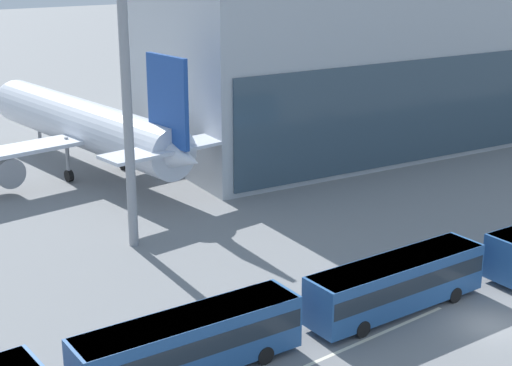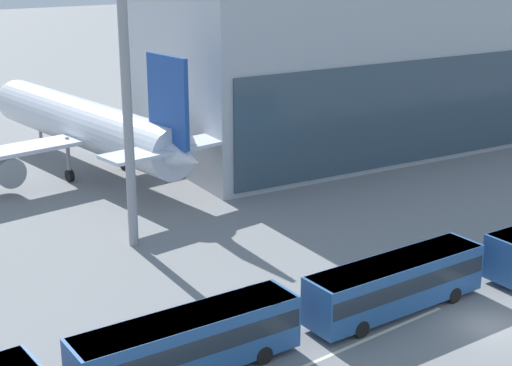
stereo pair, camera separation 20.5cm
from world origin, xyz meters
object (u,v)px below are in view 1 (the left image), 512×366
Objects in this scene: shuttle_bus_2 at (397,281)px; floodlight_mast at (123,25)px; airliner_at_gate_far at (90,127)px; airliner_parked_remote at (404,55)px; shuttle_bus_1 at (189,341)px.

floodlight_mast is at bearing 113.84° from shuttle_bus_2.
shuttle_bus_2 is at bearing 178.80° from airliner_at_gate_far.
airliner_parked_remote is 86.14m from shuttle_bus_1.
airliner_parked_remote is (56.14, 20.83, -0.02)m from airliner_at_gate_far.
airliner_at_gate_far is 22.25m from floodlight_mast.
floodlight_mast reaches higher than shuttle_bus_2.
shuttle_bus_1 is at bearing 157.52° from airliner_at_gate_far.
shuttle_bus_2 is (13.85, 0.21, 0.00)m from shuttle_bus_1.
shuttle_bus_1 is 13.85m from shuttle_bus_2.
shuttle_bus_1 is at bearing -42.53° from airliner_parked_remote.
airliner_at_gate_far is at bearing -64.31° from airliner_parked_remote.
floodlight_mast is at bearing -51.04° from airliner_parked_remote.
airliner_at_gate_far is 2.75× the size of shuttle_bus_1.
airliner_parked_remote is 76.29m from shuttle_bus_2.
shuttle_bus_1 and shuttle_bus_2 have the same top height.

